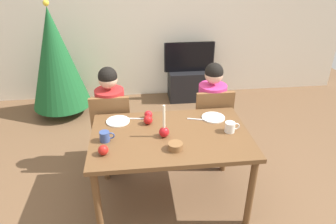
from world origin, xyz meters
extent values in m
plane|color=brown|center=(0.00, 0.00, 0.00)|extent=(7.68, 7.68, 0.00)
cube|color=beige|center=(0.00, 2.60, 1.30)|extent=(6.40, 0.10, 2.60)
cube|color=brown|center=(0.00, 0.00, 0.73)|extent=(1.40, 0.90, 0.04)
cylinder|color=brown|center=(-0.64, -0.39, 0.35)|extent=(0.06, 0.06, 0.71)
cylinder|color=brown|center=(0.64, -0.39, 0.35)|extent=(0.06, 0.06, 0.71)
cylinder|color=brown|center=(-0.64, 0.39, 0.35)|extent=(0.06, 0.06, 0.71)
cylinder|color=brown|center=(0.64, 0.39, 0.35)|extent=(0.06, 0.06, 0.71)
cube|color=brown|center=(-0.56, 0.69, 0.43)|extent=(0.40, 0.40, 0.04)
cube|color=brown|center=(-0.56, 0.51, 0.68)|extent=(0.40, 0.04, 0.45)
cylinder|color=brown|center=(-0.39, 0.86, 0.21)|extent=(0.04, 0.04, 0.41)
cylinder|color=brown|center=(-0.73, 0.86, 0.21)|extent=(0.04, 0.04, 0.41)
cylinder|color=brown|center=(-0.39, 0.52, 0.21)|extent=(0.04, 0.04, 0.41)
cylinder|color=brown|center=(-0.73, 0.52, 0.21)|extent=(0.04, 0.04, 0.41)
cube|color=brown|center=(0.53, 0.69, 0.43)|extent=(0.40, 0.40, 0.04)
cube|color=brown|center=(0.53, 0.51, 0.68)|extent=(0.40, 0.04, 0.45)
cylinder|color=brown|center=(0.70, 0.86, 0.21)|extent=(0.04, 0.04, 0.41)
cylinder|color=brown|center=(0.36, 0.86, 0.21)|extent=(0.04, 0.04, 0.41)
cylinder|color=brown|center=(0.70, 0.52, 0.21)|extent=(0.04, 0.04, 0.41)
cylinder|color=brown|center=(0.36, 0.52, 0.21)|extent=(0.04, 0.04, 0.41)
cube|color=#33384C|center=(-0.56, 0.64, 0.23)|extent=(0.28, 0.28, 0.45)
cylinder|color=#AD2323|center=(-0.56, 0.64, 0.69)|extent=(0.30, 0.30, 0.48)
sphere|color=tan|center=(-0.56, 0.64, 1.04)|extent=(0.19, 0.19, 0.19)
sphere|color=black|center=(-0.56, 0.64, 1.07)|extent=(0.19, 0.19, 0.19)
cube|color=#33384C|center=(0.53, 0.64, 0.23)|extent=(0.28, 0.28, 0.45)
cylinder|color=#D1337A|center=(0.53, 0.64, 0.69)|extent=(0.30, 0.30, 0.48)
sphere|color=tan|center=(0.53, 0.64, 1.04)|extent=(0.19, 0.19, 0.19)
sphere|color=black|center=(0.53, 0.64, 1.07)|extent=(0.19, 0.19, 0.19)
cube|color=black|center=(0.58, 2.30, 0.24)|extent=(0.64, 0.40, 0.48)
cube|color=black|center=(0.58, 2.30, 0.71)|extent=(0.79, 0.04, 0.46)
cube|color=black|center=(0.58, 2.30, 0.71)|extent=(0.76, 0.05, 0.46)
cylinder|color=brown|center=(-1.37, 2.02, 0.07)|extent=(0.08, 0.08, 0.14)
cone|color=#195628|center=(-1.37, 2.02, 0.84)|extent=(0.83, 0.83, 1.41)
sphere|color=yellow|center=(-1.37, 2.02, 1.59)|extent=(0.08, 0.08, 0.08)
sphere|color=red|center=(-0.06, -0.03, 0.80)|extent=(0.09, 0.09, 0.09)
cylinder|color=#EFE5C6|center=(-0.06, -0.03, 0.95)|extent=(0.02, 0.02, 0.21)
cylinder|color=white|center=(-0.47, 0.28, 0.76)|extent=(0.22, 0.22, 0.01)
cylinder|color=white|center=(0.45, 0.25, 0.76)|extent=(0.22, 0.22, 0.01)
cylinder|color=#33477F|center=(-0.57, -0.04, 0.79)|extent=(0.09, 0.09, 0.09)
torus|color=#33477F|center=(-0.51, -0.04, 0.80)|extent=(0.06, 0.01, 0.06)
cylinder|color=silver|center=(0.53, -0.01, 0.80)|extent=(0.09, 0.09, 0.09)
torus|color=silver|center=(0.59, -0.01, 0.80)|extent=(0.06, 0.01, 0.06)
cube|color=silver|center=(-0.30, 0.32, 0.75)|extent=(0.18, 0.04, 0.01)
cube|color=silver|center=(0.28, 0.24, 0.75)|extent=(0.18, 0.06, 0.01)
cylinder|color=brown|center=(0.01, -0.23, 0.78)|extent=(0.12, 0.12, 0.06)
sphere|color=#AB1B15|center=(-0.57, -0.23, 0.79)|extent=(0.08, 0.08, 0.08)
sphere|color=#B41616|center=(-0.19, 0.21, 0.79)|extent=(0.09, 0.09, 0.09)
sphere|color=red|center=(-0.18, 0.32, 0.79)|extent=(0.08, 0.08, 0.08)
camera|label=1|loc=(-0.29, -2.29, 2.19)|focal=32.98mm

